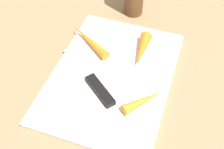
% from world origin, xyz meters
% --- Properties ---
extents(ground_plane, '(1.40, 1.40, 0.00)m').
position_xyz_m(ground_plane, '(0.00, 0.00, 0.00)').
color(ground_plane, '#8C6D4C').
extents(cutting_board, '(0.36, 0.26, 0.01)m').
position_xyz_m(cutting_board, '(0.00, 0.00, 0.01)').
color(cutting_board, silver).
rests_on(cutting_board, ground_plane).
extents(knife, '(0.14, 0.17, 0.01)m').
position_xyz_m(knife, '(-0.05, 0.02, 0.02)').
color(knife, '#B7B7BC').
rests_on(knife, cutting_board).
extents(carrot_medium, '(0.10, 0.03, 0.03)m').
position_xyz_m(carrot_medium, '(0.08, -0.05, 0.03)').
color(carrot_medium, orange).
rests_on(carrot_medium, cutting_board).
extents(carrot_shortest, '(0.09, 0.08, 0.02)m').
position_xyz_m(carrot_shortest, '(-0.05, -0.09, 0.02)').
color(carrot_shortest, orange).
rests_on(carrot_shortest, cutting_board).
extents(carrot_longest, '(0.09, 0.13, 0.02)m').
position_xyz_m(carrot_longest, '(0.08, 0.09, 0.02)').
color(carrot_longest, orange).
rests_on(carrot_longest, cutting_board).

